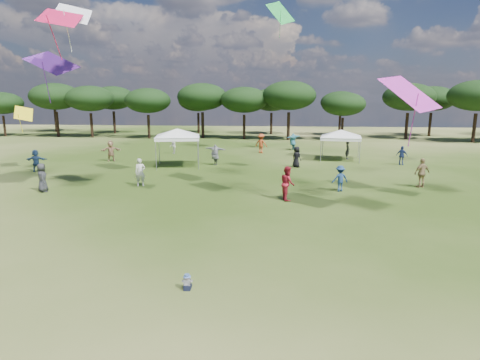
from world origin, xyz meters
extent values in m
plane|color=#324815|center=(0.00, 0.00, 0.00)|extent=(140.00, 140.00, 0.00)
cylinder|color=black|center=(-36.96, 45.10, 1.46)|extent=(0.33, 0.33, 2.92)
ellipsoid|color=black|center=(-36.96, 45.10, 4.67)|extent=(5.67, 5.67, 3.06)
cylinder|color=black|center=(-29.06, 45.29, 1.75)|extent=(0.40, 0.40, 3.49)
ellipsoid|color=black|center=(-29.06, 45.29, 5.59)|extent=(6.79, 6.79, 3.66)
cylinder|color=black|center=(-23.92, 45.02, 1.66)|extent=(0.38, 0.38, 3.32)
ellipsoid|color=black|center=(-23.92, 45.02, 5.31)|extent=(6.44, 6.44, 3.47)
cylinder|color=black|center=(-15.51, 44.30, 1.57)|extent=(0.36, 0.36, 3.14)
ellipsoid|color=black|center=(-15.51, 44.30, 5.03)|extent=(6.11, 6.11, 3.29)
cylinder|color=black|center=(-8.39, 45.81, 1.73)|extent=(0.40, 0.40, 3.46)
ellipsoid|color=black|center=(-8.39, 45.81, 5.54)|extent=(6.73, 6.73, 3.63)
cylinder|color=black|center=(-2.58, 44.63, 1.61)|extent=(0.37, 0.37, 3.21)
ellipsoid|color=black|center=(-2.58, 44.63, 5.14)|extent=(6.24, 6.24, 3.36)
cylinder|color=black|center=(3.26, 44.18, 1.78)|extent=(0.41, 0.41, 3.56)
ellipsoid|color=black|center=(3.26, 44.18, 5.69)|extent=(6.91, 6.91, 3.73)
cylinder|color=black|center=(10.19, 44.51, 1.44)|extent=(0.33, 0.33, 2.88)
ellipsoid|color=black|center=(10.19, 44.51, 4.61)|extent=(5.60, 5.60, 3.02)
cylinder|color=black|center=(18.96, 46.98, 1.72)|extent=(0.39, 0.39, 3.44)
ellipsoid|color=black|center=(18.96, 46.98, 5.51)|extent=(6.69, 6.69, 3.60)
cylinder|color=black|center=(25.77, 43.05, 1.77)|extent=(0.40, 0.40, 3.53)
ellipsoid|color=black|center=(25.77, 43.05, 5.65)|extent=(6.86, 6.86, 3.70)
cylinder|color=black|center=(-34.09, 53.56, 1.81)|extent=(0.41, 0.41, 3.62)
ellipsoid|color=black|center=(-34.09, 53.56, 5.80)|extent=(7.03, 7.03, 3.79)
cylinder|color=black|center=(-23.40, 51.57, 1.68)|extent=(0.39, 0.39, 3.37)
ellipsoid|color=black|center=(-23.40, 51.57, 5.39)|extent=(6.54, 6.54, 3.53)
cylinder|color=black|center=(-10.52, 53.31, 1.56)|extent=(0.36, 0.36, 3.11)
ellipsoid|color=black|center=(-10.52, 53.31, 4.98)|extent=(6.05, 6.05, 3.26)
cylinder|color=black|center=(0.83, 52.52, 1.60)|extent=(0.37, 0.37, 3.20)
ellipsoid|color=black|center=(0.83, 52.52, 5.12)|extent=(6.21, 6.21, 3.35)
cylinder|color=black|center=(10.82, 51.34, 1.50)|extent=(0.34, 0.34, 2.99)
ellipsoid|color=black|center=(10.82, 51.34, 4.79)|extent=(5.81, 5.81, 3.13)
cylinder|color=black|center=(23.62, 51.75, 1.66)|extent=(0.38, 0.38, 3.31)
ellipsoid|color=black|center=(23.62, 51.75, 5.30)|extent=(6.43, 6.43, 3.47)
cylinder|color=gray|center=(-7.01, 20.26, 1.17)|extent=(0.06, 0.06, 2.33)
cylinder|color=gray|center=(-3.92, 20.95, 1.17)|extent=(0.06, 0.06, 2.33)
cylinder|color=gray|center=(-7.70, 23.36, 1.17)|extent=(0.06, 0.06, 2.33)
cylinder|color=gray|center=(-4.60, 24.04, 1.17)|extent=(0.06, 0.06, 2.33)
cube|color=white|center=(-5.81, 22.15, 2.28)|extent=(3.97, 3.97, 0.25)
pyramid|color=white|center=(-5.81, 22.15, 3.01)|extent=(6.62, 6.62, 0.60)
cylinder|color=gray|center=(5.69, 25.63, 0.99)|extent=(0.06, 0.06, 1.98)
cylinder|color=gray|center=(8.82, 25.15, 0.99)|extent=(0.06, 0.06, 1.98)
cylinder|color=gray|center=(6.16, 28.76, 0.99)|extent=(0.06, 0.06, 1.98)
cylinder|color=gray|center=(9.30, 28.29, 0.99)|extent=(0.06, 0.06, 1.98)
cube|color=white|center=(7.49, 26.96, 1.93)|extent=(3.79, 3.79, 0.25)
pyramid|color=white|center=(7.49, 26.96, 2.66)|extent=(6.71, 6.71, 0.60)
cube|color=black|center=(-0.30, 1.59, 0.08)|extent=(0.21, 0.21, 0.15)
cube|color=black|center=(-0.38, 1.73, 0.04)|extent=(0.09, 0.18, 0.08)
cube|color=black|center=(-0.25, 1.74, 0.04)|extent=(0.09, 0.18, 0.08)
cube|color=white|center=(-0.30, 1.59, 0.24)|extent=(0.20, 0.15, 0.20)
cylinder|color=white|center=(-0.43, 1.64, 0.24)|extent=(0.08, 0.19, 0.12)
cylinder|color=white|center=(-0.19, 1.66, 0.24)|extent=(0.08, 0.19, 0.12)
sphere|color=#E0B293|center=(-0.30, 1.59, 0.38)|extent=(0.13, 0.13, 0.13)
cone|color=#567FCA|center=(-0.30, 1.59, 0.41)|extent=(0.22, 0.22, 0.02)
cylinder|color=#567FCA|center=(-0.30, 1.59, 0.44)|extent=(0.15, 0.15, 0.06)
imported|color=#9E8156|center=(10.80, 16.08, 0.90)|extent=(1.14, 0.82, 1.80)
imported|color=#56575C|center=(-3.00, 23.12, 0.84)|extent=(2.09, 1.42, 1.67)
imported|color=black|center=(3.53, 22.73, 0.82)|extent=(0.94, 0.93, 1.64)
imported|color=#AC411C|center=(0.37, 30.76, 0.96)|extent=(1.42, 1.13, 1.92)
imported|color=#B9B6AE|center=(-6.31, 14.82, 0.86)|extent=(0.74, 0.64, 1.72)
imported|color=#987053|center=(-12.26, 24.27, 0.90)|extent=(1.74, 1.18, 1.80)
imported|color=navy|center=(-15.68, 18.89, 0.82)|extent=(1.58, 0.74, 1.64)
imported|color=#2C2C30|center=(-11.38, 12.68, 0.84)|extent=(0.87, 0.97, 1.67)
imported|color=#205361|center=(3.56, 33.73, 0.88)|extent=(1.86, 2.03, 1.76)
imported|color=navy|center=(5.73, 14.54, 0.76)|extent=(1.11, 0.85, 1.52)
imported|color=#A51B2B|center=(2.66, 12.19, 0.91)|extent=(0.86, 1.01, 1.82)
imported|color=beige|center=(-8.21, 29.40, 0.77)|extent=(0.72, 0.85, 1.53)
imported|color=#2B2B30|center=(8.22, 27.56, 0.78)|extent=(0.39, 0.58, 1.56)
imported|color=navy|center=(12.09, 24.68, 0.77)|extent=(0.96, 0.81, 1.54)
plane|color=#BA2EA7|center=(7.73, 9.53, 5.53)|extent=(3.23, 3.01, 1.66)
plane|color=#5A2185|center=(-10.63, 13.51, 7.27)|extent=(2.96, 2.62, 1.70)
plane|color=yellow|center=(-16.66, 19.48, 4.23)|extent=(1.82, 2.03, 1.24)
plane|color=green|center=(2.01, 30.55, 13.02)|extent=(3.14, 2.38, 2.60)
plane|color=white|center=(-8.82, 12.81, 9.71)|extent=(2.55, 2.66, 1.47)
plane|color=#D3184A|center=(-8.81, 11.48, 9.26)|extent=(2.66, 2.72, 1.34)
camera|label=1|loc=(2.23, -8.69, 5.31)|focal=30.00mm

